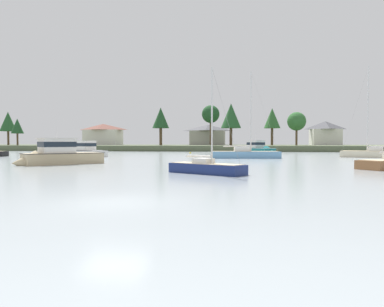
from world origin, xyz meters
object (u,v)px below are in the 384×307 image
object	(u,v)px
sailboat_navy	(206,171)
mooring_buoy_yellow	(190,153)
cruiser_sand	(55,158)
mooring_buoy_green	(85,159)
sailboat_skyblue	(245,156)
cruiser_teal	(259,151)
dinghy_grey	(60,152)
dinghy_orange	(46,153)
cruiser_white	(82,153)
sailboat_cream	(373,156)

from	to	relation	value
sailboat_navy	mooring_buoy_yellow	world-z (taller)	sailboat_navy
cruiser_sand	mooring_buoy_green	distance (m)	11.23
sailboat_skyblue	cruiser_teal	bearing A→B (deg)	82.80
cruiser_teal	mooring_buoy_yellow	distance (m)	14.11
sailboat_skyblue	cruiser_teal	distance (m)	22.91
dinghy_grey	sailboat_skyblue	bearing A→B (deg)	-31.41
sailboat_skyblue	mooring_buoy_green	distance (m)	22.25
dinghy_orange	cruiser_white	distance (m)	17.75
cruiser_white	dinghy_orange	bearing A→B (deg)	137.87
sailboat_navy	dinghy_grey	distance (m)	65.03
cruiser_teal	sailboat_navy	bearing A→B (deg)	-96.77
sailboat_navy	mooring_buoy_yellow	xyz separation A→B (m)	(-8.26, 46.91, -0.12)
sailboat_cream	sailboat_navy	bearing A→B (deg)	-125.26
mooring_buoy_green	sailboat_cream	bearing A→B (deg)	15.60
dinghy_grey	mooring_buoy_yellow	bearing A→B (deg)	-8.57
sailboat_skyblue	mooring_buoy_yellow	distance (m)	23.95
mooring_buoy_green	mooring_buoy_yellow	size ratio (longest dim) A/B	1.16
cruiser_sand	dinghy_grey	size ratio (longest dim) A/B	2.64
sailboat_cream	dinghy_grey	bearing A→B (deg)	161.24
dinghy_grey	mooring_buoy_yellow	xyz separation A→B (m)	(31.28, -4.71, -0.06)
dinghy_orange	mooring_buoy_green	size ratio (longest dim) A/B	7.32
cruiser_white	cruiser_sand	bearing A→B (deg)	-72.00
mooring_buoy_green	cruiser_white	bearing A→B (deg)	117.46
cruiser_white	sailboat_navy	size ratio (longest dim) A/B	1.14
cruiser_sand	sailboat_cream	size ratio (longest dim) A/B	0.59
mooring_buoy_yellow	sailboat_navy	bearing A→B (deg)	-80.01
dinghy_grey	sailboat_navy	bearing A→B (deg)	-52.55
sailboat_cream	cruiser_teal	bearing A→B (deg)	132.25
sailboat_skyblue	mooring_buoy_green	size ratio (longest dim) A/B	24.24
cruiser_teal	sailboat_navy	distance (m)	48.79
sailboat_cream	sailboat_skyblue	bearing A→B (deg)	-164.94
dinghy_orange	sailboat_navy	bearing A→B (deg)	-48.02
sailboat_cream	sailboat_navy	xyz separation A→B (m)	(-21.78, -30.80, -0.09)
cruiser_teal	dinghy_grey	bearing A→B (deg)	175.98
mooring_buoy_green	cruiser_teal	bearing A→B (deg)	49.99
cruiser_teal	dinghy_orange	bearing A→B (deg)	-169.01
dinghy_orange	cruiser_white	xyz separation A→B (m)	(13.16, -11.90, 0.45)
cruiser_sand	cruiser_white	world-z (taller)	cruiser_sand
dinghy_grey	dinghy_orange	bearing A→B (deg)	-73.77
sailboat_cream	sailboat_navy	world-z (taller)	sailboat_cream
cruiser_white	dinghy_grey	bearing A→B (deg)	125.31
cruiser_teal	sailboat_navy	size ratio (longest dim) A/B	1.19
sailboat_navy	mooring_buoy_green	size ratio (longest dim) A/B	15.23
cruiser_sand	dinghy_orange	bearing A→B (deg)	121.68
sailboat_skyblue	dinghy_grey	bearing A→B (deg)	148.59
mooring_buoy_green	dinghy_grey	bearing A→B (deg)	123.28
dinghy_grey	sailboat_cream	bearing A→B (deg)	-18.76
dinghy_orange	sailboat_navy	distance (m)	54.19
dinghy_orange	sailboat_navy	size ratio (longest dim) A/B	0.48
sailboat_cream	mooring_buoy_yellow	xyz separation A→B (m)	(-30.04, 16.11, -0.21)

